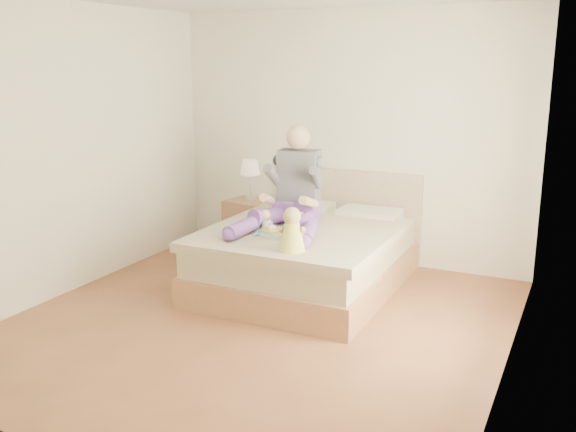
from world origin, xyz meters
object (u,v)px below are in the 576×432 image
at_px(nightstand, 250,225).
at_px(tray, 282,231).
at_px(adult, 293,195).
at_px(bed, 309,253).
at_px(baby, 292,233).

height_order(nightstand, tray, tray).
relative_size(adult, tray, 2.11).
bearing_deg(nightstand, adult, -32.58).
xyz_separation_m(bed, baby, (0.22, -0.85, 0.44)).
bearing_deg(tray, nightstand, 108.34).
relative_size(tray, baby, 1.56).
bearing_deg(tray, bed, 58.38).
height_order(nightstand, adult, adult).
relative_size(bed, nightstand, 3.70).
bearing_deg(bed, tray, -100.19).
xyz_separation_m(bed, tray, (-0.08, -0.45, 0.32)).
bearing_deg(nightstand, bed, -26.81).
xyz_separation_m(adult, tray, (0.09, -0.41, -0.26)).
xyz_separation_m(bed, adult, (-0.17, -0.04, 0.58)).
bearing_deg(nightstand, tray, -41.57).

